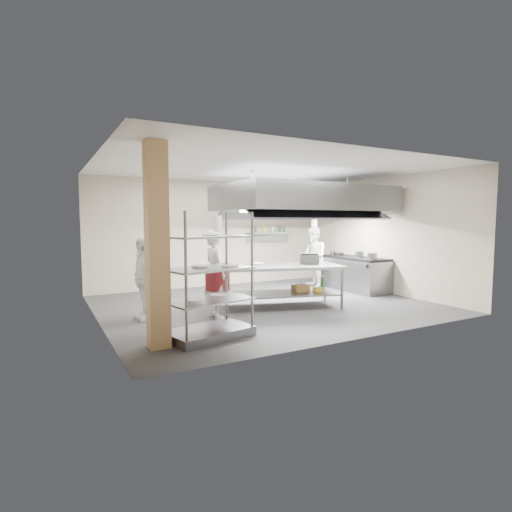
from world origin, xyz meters
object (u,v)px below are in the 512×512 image
pass_rack (208,276)px  island (280,286)px  griddle (309,259)px  stockpot (360,254)px  chef_head (215,274)px  chef_plating (143,279)px  chef_line (313,257)px  cooking_range (354,274)px

pass_rack → island: bearing=19.6°
island → pass_rack: size_ratio=1.31×
griddle → stockpot: (2.17, 0.69, -0.03)m
stockpot → chef_head: bearing=-168.2°
island → chef_plating: (-2.86, 0.27, 0.33)m
pass_rack → griddle: size_ratio=4.75×
island → chef_line: 2.84m
griddle → island: bearing=-148.1°
island → chef_line: bearing=54.7°
cooking_range → stockpot: (0.03, -0.15, 0.56)m
island → chef_plating: bearing=-169.3°
cooking_range → chef_plating: (-5.78, -0.61, 0.36)m
island → griddle: size_ratio=6.23×
chef_line → pass_rack: bearing=-38.2°
cooking_range → chef_line: 1.22m
pass_rack → chef_line: bearing=22.7°
pass_rack → chef_plating: bearing=97.5°
island → griddle: (0.78, 0.03, 0.56)m
chef_head → griddle: size_ratio=4.02×
pass_rack → cooking_range: pass_rack is taller
island → chef_head: (-1.61, -0.23, 0.39)m
island → cooking_range: bearing=32.8°
chef_head → griddle: chef_head is taller
cooking_range → chef_head: size_ratio=1.18×
island → stockpot: 3.09m
griddle → stockpot: 2.28m
island → stockpot: stockpot is taller
cooking_range → stockpot: bearing=-77.8°
griddle → chef_head: bearing=-144.0°
cooking_range → stockpot: stockpot is taller
pass_rack → chef_plating: (-0.63, 1.69, -0.22)m
chef_line → griddle: (-1.41, -1.73, 0.16)m
stockpot → pass_rack: bearing=-157.5°
griddle → stockpot: griddle is taller
cooking_range → chef_plating: size_ratio=1.28×
chef_plating → stockpot: (5.82, 0.45, 0.20)m
island → cooking_range: size_ratio=1.32×
island → pass_rack: bearing=-131.3°
pass_rack → chef_line: 5.45m
pass_rack → chef_head: bearing=49.6°
cooking_range → chef_plating: chef_plating is taller
chef_plating → stockpot: size_ratio=6.57×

